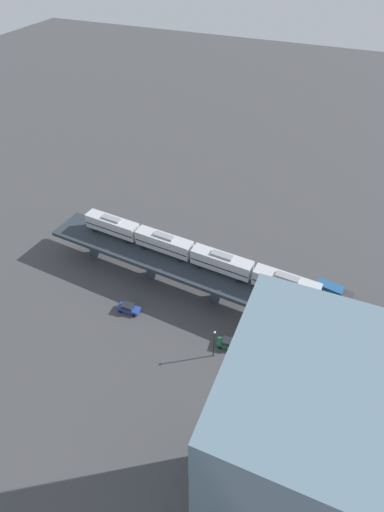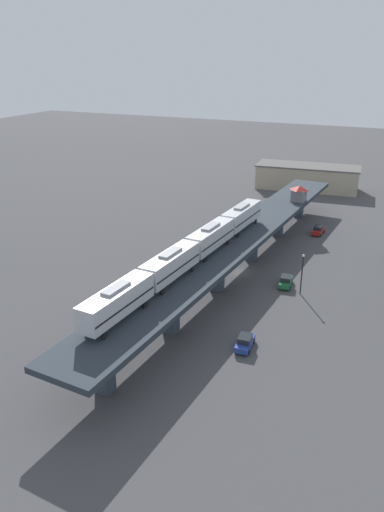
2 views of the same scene
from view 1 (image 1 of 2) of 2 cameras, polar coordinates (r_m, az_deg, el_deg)
The scene contains 8 objects.
ground_plane at distance 79.67m, azimuth 9.07°, elevation -8.17°, with size 400.00×400.00×0.00m, color #424244.
elevated_viaduct at distance 75.48m, azimuth 9.42°, elevation -5.36°, with size 15.53×92.37×6.59m.
subway_train at distance 77.71m, azimuth 0.00°, elevation 0.57°, with size 6.69×49.87×4.45m.
street_car_blue at distance 79.41m, azimuth -9.06°, elevation -7.35°, with size 2.17×4.51×1.89m.
street_car_green at distance 73.56m, azimuth 5.31°, elevation -12.35°, with size 2.31×4.57×1.89m.
delivery_truck at distance 84.96m, azimuth 19.49°, elevation -4.89°, with size 3.55×7.49×3.20m.
street_lamp at distance 69.67m, azimuth 3.17°, elevation -12.14°, with size 0.44×0.44×6.94m.
office_tower at distance 45.97m, azimuth 14.65°, elevation -28.43°, with size 16.00×16.00×36.00m.
Camera 1 is at (51.35, 7.97, 60.40)m, focal length 28.00 mm.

